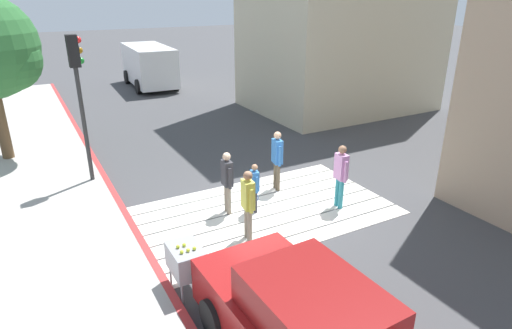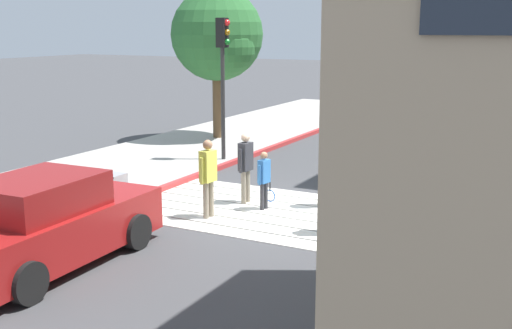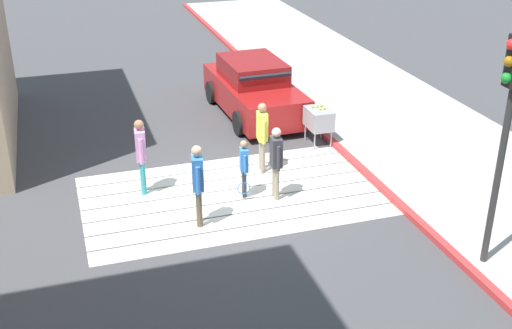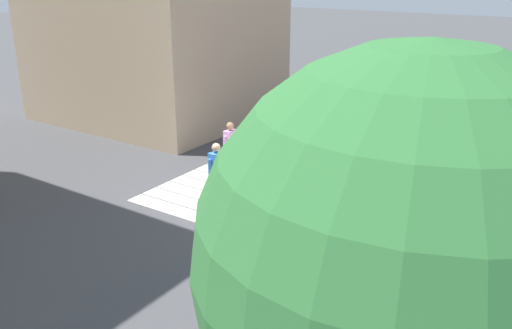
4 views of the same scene
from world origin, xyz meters
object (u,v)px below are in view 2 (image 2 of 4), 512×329
Objects in this scene: traffic_light_corner at (223,60)px; pedestrian_adult_trailing at (208,173)px; car_parked_near_curb at (45,224)px; pedestrian_adult_side at (246,163)px; pedestrian_child_with_racket at (264,177)px; pedestrian_teen_behind at (339,184)px; tennis_ball_cart at (106,187)px; street_tree at (219,37)px; pedestrian_adult_lead at (330,163)px; van_down_street at (485,91)px.

pedestrian_adult_trailing is at bearing -62.99° from traffic_light_corner.
car_parked_near_curb is 1.03× the size of traffic_light_corner.
pedestrian_child_with_racket is at bearing -24.54° from pedestrian_adult_side.
pedestrian_teen_behind is at bearing -22.82° from pedestrian_adult_side.
street_tree is at bearing 106.40° from tennis_ball_cart.
pedestrian_adult_lead is 1.52m from pedestrian_child_with_racket.
pedestrian_adult_trailing is (-1.97, -1.99, -0.02)m from pedestrian_adult_lead.
pedestrian_adult_side is at bearing -53.26° from traffic_light_corner.
pedestrian_child_with_racket is (2.64, 2.18, 0.04)m from tennis_ball_cart.
pedestrian_child_with_racket is at bearing -52.89° from street_tree.
pedestrian_adult_trailing is 2.84m from pedestrian_teen_behind.
traffic_light_corner is at bearing -57.37° from street_tree.
car_parked_near_curb is 6.39m from pedestrian_adult_lead.
tennis_ball_cart is 0.59× the size of pedestrian_adult_lead.
traffic_light_corner is at bearing -113.06° from van_down_street.
car_parked_near_curb is 2.52× the size of pedestrian_adult_lead.
car_parked_near_curb is 2.75m from tennis_ball_cart.
pedestrian_teen_behind reaches higher than pedestrian_adult_trailing.
pedestrian_adult_trailing reaches higher than car_parked_near_curb.
street_tree is at bearing 124.86° from pedestrian_adult_side.
van_down_street is 5.20× the size of tennis_ball_cart.
van_down_street is 3.09× the size of pedestrian_teen_behind.
pedestrian_adult_side is at bearing 83.99° from pedestrian_adult_trailing.
car_parked_near_curb is 3.81m from pedestrian_adult_trailing.
pedestrian_child_with_racket is (-2.14, -16.71, -0.54)m from van_down_street.
street_tree reaches higher than car_parked_near_curb.
pedestrian_adult_lead is 1.01× the size of pedestrian_teen_behind.
pedestrian_adult_lead reaches higher than pedestrian_teen_behind.
pedestrian_adult_trailing is 1.03× the size of pedestrian_adult_side.
pedestrian_adult_side reaches higher than car_parked_near_curb.
van_down_street is (3.88, 21.49, 0.54)m from car_parked_near_curb.
pedestrian_adult_side is at bearing -55.14° from street_tree.
van_down_street is 3.23× the size of pedestrian_adult_side.
tennis_ball_cart is at bearing -104.20° from van_down_street.
tennis_ball_cart is (-0.90, 2.60, -0.04)m from car_parked_near_curb.
traffic_light_corner is 3.85m from street_tree.
tennis_ball_cart is at bearing -140.41° from pedestrian_child_with_racket.
pedestrian_adult_lead is at bearing -33.61° from traffic_light_corner.
street_tree reaches higher than van_down_street.
pedestrian_child_with_racket reaches higher than tennis_ball_cart.
pedestrian_adult_lead reaches higher than tennis_ball_cart.
street_tree is 3.08× the size of pedestrian_adult_lead.
traffic_light_corner reaches higher than car_parked_near_curb.
traffic_light_corner is 7.44m from pedestrian_teen_behind.
van_down_street is at bearing 82.69° from pedestrian_child_with_racket.
street_tree is at bearing 119.28° from pedestrian_adult_trailing.
pedestrian_teen_behind reaches higher than car_parked_near_curb.
pedestrian_adult_lead is at bearing 45.22° from pedestrian_adult_trailing.
pedestrian_adult_trailing is (4.60, -8.20, -2.65)m from street_tree.
tennis_ball_cart is 4.89m from pedestrian_teen_behind.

